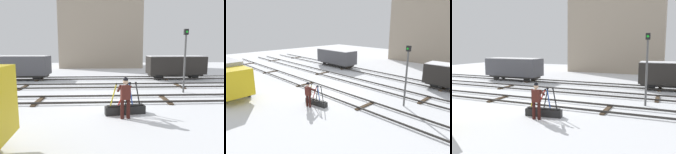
# 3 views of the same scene
# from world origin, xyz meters

# --- Properties ---
(ground_plane) EXTENTS (60.00, 60.00, 0.00)m
(ground_plane) POSITION_xyz_m (0.00, 0.00, 0.00)
(ground_plane) COLOR white
(track_main_line) EXTENTS (44.00, 1.94, 0.18)m
(track_main_line) POSITION_xyz_m (0.00, 0.00, 0.11)
(track_main_line) COLOR #2D2B28
(track_main_line) RESTS_ON ground_plane
(track_siding_near) EXTENTS (44.00, 1.94, 0.18)m
(track_siding_near) POSITION_xyz_m (0.00, 3.98, 0.11)
(track_siding_near) COLOR #2D2B28
(track_siding_near) RESTS_ON ground_plane
(track_siding_far) EXTENTS (44.00, 1.94, 0.18)m
(track_siding_far) POSITION_xyz_m (0.00, 7.93, 0.11)
(track_siding_far) COLOR #2D2B28
(track_siding_far) RESTS_ON ground_plane
(switch_lever_frame) EXTENTS (1.83, 0.61, 1.44)m
(switch_lever_frame) POSITION_xyz_m (0.98, -2.24, 0.25)
(switch_lever_frame) COLOR black
(switch_lever_frame) RESTS_ON ground_plane
(rail_worker) EXTENTS (0.60, 0.68, 1.74)m
(rail_worker) POSITION_xyz_m (0.91, -2.81, 0.98)
(rail_worker) COLOR #351511
(rail_worker) RESTS_ON ground_plane
(signal_post) EXTENTS (0.24, 0.32, 4.10)m
(signal_post) POSITION_xyz_m (5.31, 1.93, 2.49)
(signal_post) COLOR #4C4C4C
(signal_post) RESTS_ON ground_plane
(apartment_building) EXTENTS (12.25, 6.64, 10.31)m
(apartment_building) POSITION_xyz_m (-0.16, 21.29, 5.16)
(apartment_building) COLOR gray
(apartment_building) RESTS_ON ground_plane
(freight_car_far_end) EXTENTS (5.35, 2.06, 2.19)m
(freight_car_far_end) POSITION_xyz_m (6.93, 7.93, 1.27)
(freight_car_far_end) COLOR #2D2B28
(freight_car_far_end) RESTS_ON ground_plane
(freight_car_near_switch) EXTENTS (5.63, 2.17, 2.23)m
(freight_car_near_switch) POSITION_xyz_m (-7.74, 7.93, 1.30)
(freight_car_near_switch) COLOR #2D2B28
(freight_car_near_switch) RESTS_ON ground_plane
(perched_bird_roof_right) EXTENTS (0.28, 0.21, 0.13)m
(perched_bird_roof_right) POSITION_xyz_m (5.39, 22.19, 10.36)
(perched_bird_roof_right) COLOR #514C47
(perched_bird_roof_right) RESTS_ON apartment_building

